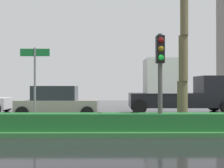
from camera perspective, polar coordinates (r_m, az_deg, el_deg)
ground_plane at (r=12.69m, az=-13.76°, el=-8.40°), size 90.00×42.00×0.10m
median_strip at (r=11.71m, az=-14.90°, el=-8.45°), size 85.50×4.00×0.15m
median_hedge at (r=10.33m, az=-16.87°, el=-7.44°), size 76.50×0.70×0.60m
traffic_signal_median_right at (r=9.92m, az=9.84°, el=4.08°), size 0.28×0.43×3.40m
street_name_sign at (r=10.79m, az=-15.51°, el=1.53°), size 1.10×0.08×3.00m
car_in_traffic_third at (r=15.38m, az=-11.17°, el=-3.72°), size 4.30×2.02×1.72m
box_truck_lead at (r=18.53m, az=13.31°, el=-0.92°), size 6.40×2.64×3.46m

